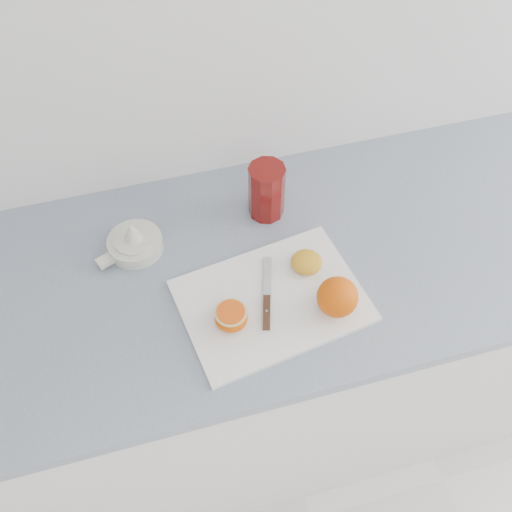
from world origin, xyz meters
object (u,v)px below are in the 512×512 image
Objects in this scene: counter at (244,358)px; half_orange at (231,317)px; citrus_juicer at (134,242)px; red_tumbler at (266,193)px; cutting_board at (272,301)px.

counter is 39.90× the size of half_orange.
red_tumbler reaches higher than citrus_juicer.
counter is 0.53m from red_tumbler.
half_orange reaches higher than cutting_board.
half_orange is at bearing -161.76° from cutting_board.
half_orange is 0.31m from red_tumbler.
counter is at bearing -26.45° from citrus_juicer.
cutting_board is 0.33m from citrus_juicer.
citrus_juicer is at bearing 139.50° from cutting_board.
citrus_juicer reaches higher than counter.
citrus_juicer is (-0.21, 0.11, 0.47)m from counter.
red_tumbler is at bearing 61.20° from half_orange.
counter is 7.22× the size of cutting_board.
red_tumbler reaches higher than counter.
half_orange is (-0.05, -0.14, 0.48)m from counter.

